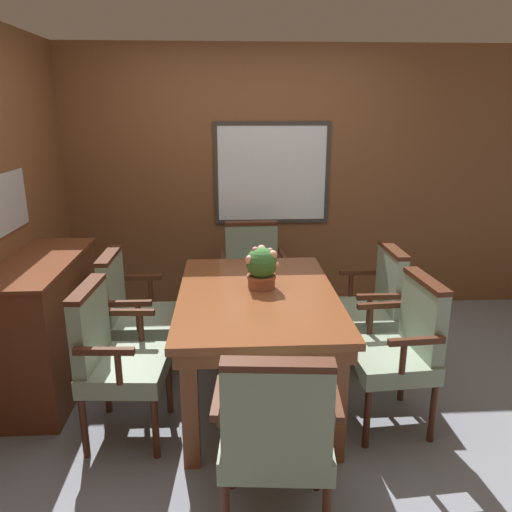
{
  "coord_description": "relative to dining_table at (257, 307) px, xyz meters",
  "views": [
    {
      "loc": [
        -0.23,
        -2.92,
        1.9
      ],
      "look_at": [
        -0.05,
        0.23,
        0.96
      ],
      "focal_mm": 35.0,
      "sensor_mm": 36.0,
      "label": 1
    }
  ],
  "objects": [
    {
      "name": "wall_back",
      "position": [
        0.05,
        1.68,
        0.57
      ],
      "size": [
        7.2,
        0.08,
        2.45
      ],
      "color": "brown",
      "rests_on": "ground_plane"
    },
    {
      "name": "dining_table",
      "position": [
        0.0,
        0.0,
        0.0
      ],
      "size": [
        1.01,
        1.51,
        0.76
      ],
      "color": "brown",
      "rests_on": "ground_plane"
    },
    {
      "name": "chair_right_far",
      "position": [
        0.87,
        0.34,
        -0.13
      ],
      "size": [
        0.46,
        0.55,
        0.95
      ],
      "rotation": [
        0.0,
        0.0,
        -1.57
      ],
      "color": "#472314",
      "rests_on": "ground_plane"
    },
    {
      "name": "chair_right_near",
      "position": [
        0.85,
        -0.32,
        -0.13
      ],
      "size": [
        0.5,
        0.57,
        0.95
      ],
      "rotation": [
        0.0,
        0.0,
        -1.5
      ],
      "color": "#472314",
      "rests_on": "ground_plane"
    },
    {
      "name": "chair_left_far",
      "position": [
        -0.88,
        0.32,
        -0.13
      ],
      "size": [
        0.47,
        0.55,
        0.95
      ],
      "rotation": [
        0.0,
        0.0,
        1.56
      ],
      "color": "#472314",
      "rests_on": "ground_plane"
    },
    {
      "name": "chair_head_far",
      "position": [
        0.03,
        1.13,
        -0.13
      ],
      "size": [
        0.56,
        0.48,
        0.95
      ],
      "rotation": [
        0.0,
        0.0,
        0.04
      ],
      "color": "#472314",
      "rests_on": "ground_plane"
    },
    {
      "name": "potted_plant",
      "position": [
        0.03,
        0.1,
        0.24
      ],
      "size": [
        0.22,
        0.21,
        0.28
      ],
      "color": "#9E5638",
      "rests_on": "dining_table"
    },
    {
      "name": "chair_head_near",
      "position": [
        0.02,
        -1.13,
        -0.13
      ],
      "size": [
        0.58,
        0.5,
        0.95
      ],
      "rotation": [
        0.0,
        0.0,
        3.06
      ],
      "color": "#472314",
      "rests_on": "ground_plane"
    },
    {
      "name": "sideboard_cabinet",
      "position": [
        -1.44,
        0.23,
        -0.19
      ],
      "size": [
        0.46,
        1.17,
        0.93
      ],
      "color": "brown",
      "rests_on": "ground_plane"
    },
    {
      "name": "chair_left_near",
      "position": [
        -0.86,
        -0.34,
        -0.13
      ],
      "size": [
        0.49,
        0.57,
        0.95
      ],
      "rotation": [
        0.0,
        0.0,
        1.51
      ],
      "color": "#472314",
      "rests_on": "ground_plane"
    },
    {
      "name": "ground_plane",
      "position": [
        0.05,
        -0.08,
        -0.66
      ],
      "size": [
        14.0,
        14.0,
        0.0
      ],
      "primitive_type": "plane",
      "color": "gray"
    }
  ]
}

